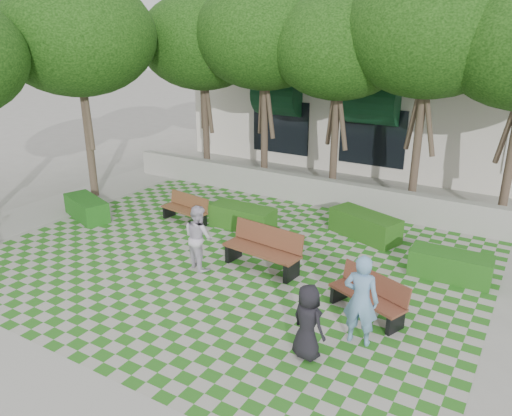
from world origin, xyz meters
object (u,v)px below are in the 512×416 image
Objects in this scene: bench_west at (186,209)px; hedge_midleft at (243,217)px; bench_east at (369,296)px; person_dark at (308,322)px; person_blue at (361,300)px; hedge_midright at (365,225)px; hedge_west at (87,208)px; hedge_east at (450,266)px; person_white at (199,237)px; bench_mid at (263,249)px.

bench_west is 0.85× the size of hedge_midleft.
bench_east is 1.99m from person_dark.
bench_east is at bearing -84.35° from person_dark.
bench_west is 7.39m from person_blue.
bench_west reaches higher than hedge_midright.
bench_west is at bearing -31.09° from person_blue.
hedge_midleft is at bearing -27.39° from person_dark.
hedge_midleft is 1.05× the size of hedge_west.
hedge_west is 9.67m from person_blue.
hedge_midleft is at bearing 172.76° from bench_east.
bench_west reaches higher than hedge_east.
bench_east is 4.28m from person_white.
bench_west is at bearing -14.80° from person_dark.
person_white is at bearing -126.10° from hedge_midright.
person_dark is at bearing -17.43° from hedge_west.
bench_east is 1.14m from person_blue.
hedge_east is 2.86m from hedge_midright.
hedge_east is at bearing 9.01° from hedge_west.
person_dark is 4.22m from person_white.
hedge_west is (-6.41, 0.15, -0.18)m from bench_mid.
bench_east is at bearing -9.77° from bench_west.
person_dark is at bearing 176.06° from person_white.
hedge_east is 5.84m from hedge_midleft.
bench_east is at bearing -69.53° from hedge_midright.
person_white is (-1.37, -0.77, 0.30)m from bench_mid.
hedge_east is 0.95× the size of hedge_midleft.
bench_east is 1.10× the size of person_white.
person_white is (5.04, -0.92, 0.48)m from hedge_west.
hedge_east is (7.59, 0.32, -0.08)m from bench_west.
person_dark is (-1.59, -4.42, 0.39)m from hedge_east.
hedge_east is 1.14× the size of person_white.
hedge_west is at bearing -145.97° from bench_west.
person_dark reaches higher than hedge_midright.
hedge_midright is 1.10× the size of hedge_west.
bench_mid is 3.45m from hedge_midright.
person_white reaches higher than bench_west.
person_white reaches higher than person_dark.
person_dark is (8.83, -2.77, 0.39)m from hedge_west.
person_dark is (2.42, -2.62, 0.21)m from bench_mid.
hedge_midright is at bearing 26.88° from bench_west.
person_dark is 0.88× the size of person_white.
person_dark is at bearing -46.92° from hedge_midleft.
person_blue reaches higher than bench_east.
bench_mid reaches higher than hedge_midleft.
person_blue is 1.10m from person_dark.
person_white is (-5.38, -2.57, 0.48)m from hedge_east.
person_dark reaches higher than hedge_west.
hedge_east is 1.00× the size of hedge_west.
bench_west is 1.16× the size of person_dark.
person_white is at bearing -80.28° from hedge_midleft.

